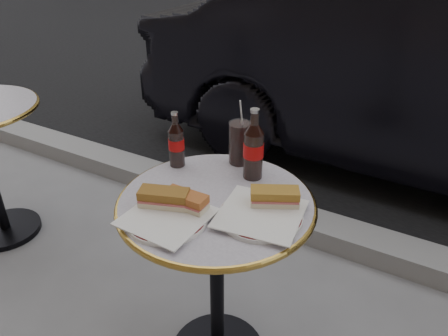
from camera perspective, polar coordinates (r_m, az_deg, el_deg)
The scene contains 11 objects.
asphalt_road at distance 6.17m, azimuth 24.08°, elevation 13.28°, with size 40.00×8.00×0.00m, color black.
curb at distance 2.42m, azimuth 10.08°, elevation -7.19°, with size 40.00×0.20×0.12m, color gray.
bistro_table at distance 1.59m, azimuth -0.93°, elevation -15.19°, with size 0.62×0.62×0.73m, color #BAB2C4, non-canonical shape.
plate_left at distance 1.27m, azimuth -7.46°, elevation -6.61°, with size 0.24×0.24×0.01m, color white.
plate_right at distance 1.28m, azimuth 4.79°, elevation -6.26°, with size 0.25×0.25×0.01m, color white.
sandwich_left_a at distance 1.30m, azimuth -7.83°, elevation -4.00°, with size 0.15×0.07×0.05m, color brown.
sandwich_left_b at distance 1.29m, azimuth -4.99°, elevation -4.33°, with size 0.13×0.06×0.05m, color #AE5D2C.
sandwich_right at distance 1.30m, azimuth 6.63°, elevation -3.86°, with size 0.14×0.07×0.05m, color #A37329.
cola_bottle_left at distance 1.50m, azimuth -6.27°, elevation 3.75°, with size 0.06×0.06×0.20m, color black, non-canonical shape.
cola_bottle_right at distance 1.42m, azimuth 3.90°, elevation 3.13°, with size 0.07×0.07×0.24m, color black, non-canonical shape.
cola_glass at distance 1.52m, azimuth 2.04°, elevation 3.32°, with size 0.08×0.08×0.16m, color black.
Camera 1 is at (0.58, -0.96, 1.49)m, focal length 35.00 mm.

